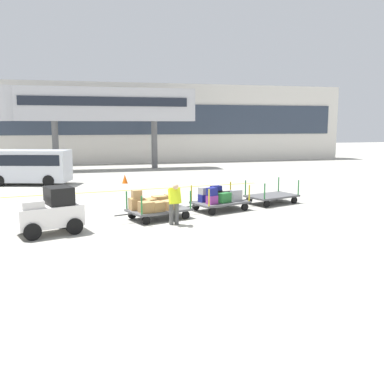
# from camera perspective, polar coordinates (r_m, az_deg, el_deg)

# --- Properties ---
(ground_plane) EXTENTS (120.00, 120.00, 0.00)m
(ground_plane) POSITION_cam_1_polar(r_m,az_deg,el_deg) (16.31, -4.18, -4.00)
(ground_plane) COLOR #9E9B91
(apron_lead_line) EXTENTS (15.23, 2.28, 0.01)m
(apron_lead_line) POSITION_cam_1_polar(r_m,az_deg,el_deg) (24.38, -7.46, 0.29)
(apron_lead_line) COLOR yellow
(apron_lead_line) RESTS_ON ground_plane
(terminal_building) EXTENTS (46.41, 2.51, 7.44)m
(terminal_building) POSITION_cam_1_polar(r_m,az_deg,el_deg) (41.73, -10.55, 8.94)
(terminal_building) COLOR beige
(terminal_building) RESTS_ON ground_plane
(jet_bridge) EXTENTS (16.45, 3.00, 6.50)m
(jet_bridge) POSITION_cam_1_polar(r_m,az_deg,el_deg) (35.68, -14.20, 11.11)
(jet_bridge) COLOR #B7B7BC
(jet_bridge) RESTS_ON ground_plane
(baggage_tug) EXTENTS (2.34, 1.79, 1.58)m
(baggage_tug) POSITION_cam_1_polar(r_m,az_deg,el_deg) (15.18, -18.35, -2.52)
(baggage_tug) COLOR white
(baggage_tug) RESTS_ON ground_plane
(baggage_cart_lead) EXTENTS (3.07, 2.08, 1.17)m
(baggage_cart_lead) POSITION_cam_1_polar(r_m,az_deg,el_deg) (16.73, -4.93, -1.80)
(baggage_cart_lead) COLOR #4C4C4F
(baggage_cart_lead) RESTS_ON ground_plane
(baggage_cart_middle) EXTENTS (3.07, 2.08, 1.10)m
(baggage_cart_middle) POSITION_cam_1_polar(r_m,az_deg,el_deg) (18.33, 3.62, -0.85)
(baggage_cart_middle) COLOR #4C4C4F
(baggage_cart_middle) RESTS_ON ground_plane
(baggage_cart_tail) EXTENTS (3.07, 2.08, 1.10)m
(baggage_cart_tail) POSITION_cam_1_polar(r_m,az_deg,el_deg) (20.32, 10.52, -0.55)
(baggage_cart_tail) COLOR #4C4C4F
(baggage_cart_tail) RESTS_ON ground_plane
(baggage_handler) EXTENTS (0.43, 0.45, 1.56)m
(baggage_handler) POSITION_cam_1_polar(r_m,az_deg,el_deg) (15.64, -2.34, -1.32)
(baggage_handler) COLOR #4C4C4C
(baggage_handler) RESTS_ON ground_plane
(shuttle_van) EXTENTS (5.14, 3.13, 2.10)m
(shuttle_van) POSITION_cam_1_polar(r_m,az_deg,el_deg) (28.08, -20.82, 3.45)
(shuttle_van) COLOR silver
(shuttle_van) RESTS_ON ground_plane
(safety_cone_near) EXTENTS (0.36, 0.36, 0.55)m
(safety_cone_near) POSITION_cam_1_polar(r_m,az_deg,el_deg) (27.15, -8.90, 1.72)
(safety_cone_near) COLOR #EA590F
(safety_cone_near) RESTS_ON ground_plane
(safety_cone_far) EXTENTS (0.36, 0.36, 0.55)m
(safety_cone_far) POSITION_cam_1_polar(r_m,az_deg,el_deg) (17.95, -18.25, -2.34)
(safety_cone_far) COLOR orange
(safety_cone_far) RESTS_ON ground_plane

